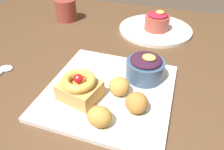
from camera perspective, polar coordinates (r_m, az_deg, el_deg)
The scene contains 11 objects.
dining_table at distance 0.74m, azimuth 0.28°, elevation 0.24°, with size 1.36×0.90×0.73m.
front_plate at distance 0.52m, azimuth -0.71°, elevation -4.28°, with size 0.30×0.30×0.01m, color white.
cake_slice at distance 0.48m, azimuth -8.84°, elevation -3.35°, with size 0.10×0.09×0.06m.
berry_ramekin at distance 0.54m, azimuth 9.03°, elevation 2.10°, with size 0.10×0.10×0.07m.
fritter_front at distance 0.45m, azimuth 6.71°, elevation -7.48°, with size 0.05×0.05×0.04m, color #BC7F38.
fritter_middle at distance 0.42m, azimuth -3.39°, elevation -11.22°, with size 0.05×0.05×0.04m, color gold.
fritter_back at distance 0.49m, azimuth 2.01°, elevation -3.07°, with size 0.05×0.05×0.04m, color gold.
back_plate at distance 0.83m, azimuth 11.64°, elevation 12.10°, with size 0.27×0.27×0.01m, color white.
back_ramekin at distance 0.80m, azimuth 12.19°, elevation 14.20°, with size 0.09×0.09×0.07m.
spoon at distance 0.65m, azimuth -28.23°, elevation 0.32°, with size 0.04×0.13×0.00m.
coffee_mug at distance 0.91m, azimuth -12.36°, elevation 16.90°, with size 0.08×0.08×0.08m, color #993D33.
Camera 1 is at (0.18, -0.56, 1.08)m, focal length 33.60 mm.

